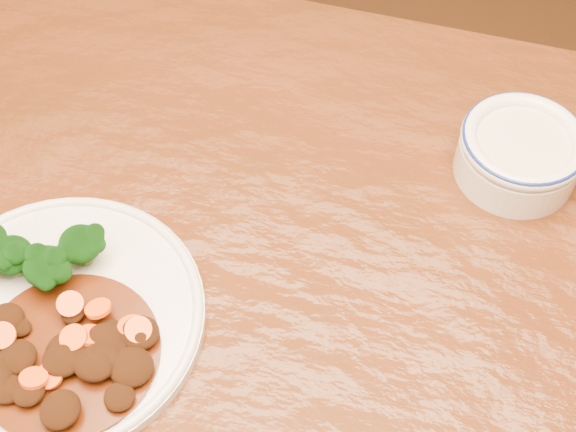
# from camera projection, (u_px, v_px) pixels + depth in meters

# --- Properties ---
(dining_table) EXTENTS (1.53, 0.95, 0.75)m
(dining_table) POSITION_uv_depth(u_px,v_px,m) (279.00, 336.00, 0.87)
(dining_table) COLOR #50220E
(dining_table) RESTS_ON ground
(dinner_plate) EXTENTS (0.29, 0.29, 0.02)m
(dinner_plate) POSITION_uv_depth(u_px,v_px,m) (57.00, 317.00, 0.78)
(dinner_plate) COLOR silver
(dinner_plate) RESTS_ON dining_table
(broccoli_florets) EXTENTS (0.14, 0.09, 0.05)m
(broccoli_florets) POSITION_uv_depth(u_px,v_px,m) (26.00, 256.00, 0.78)
(broccoli_florets) COLOR #5F8645
(broccoli_florets) RESTS_ON dinner_plate
(mince_stew) EXTENTS (0.17, 0.17, 0.03)m
(mince_stew) POSITION_uv_depth(u_px,v_px,m) (64.00, 358.00, 0.74)
(mince_stew) COLOR #4B2108
(mince_stew) RESTS_ON dinner_plate
(dip_bowl) EXTENTS (0.14, 0.14, 0.06)m
(dip_bowl) POSITION_uv_depth(u_px,v_px,m) (520.00, 152.00, 0.87)
(dip_bowl) COLOR silver
(dip_bowl) RESTS_ON dining_table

